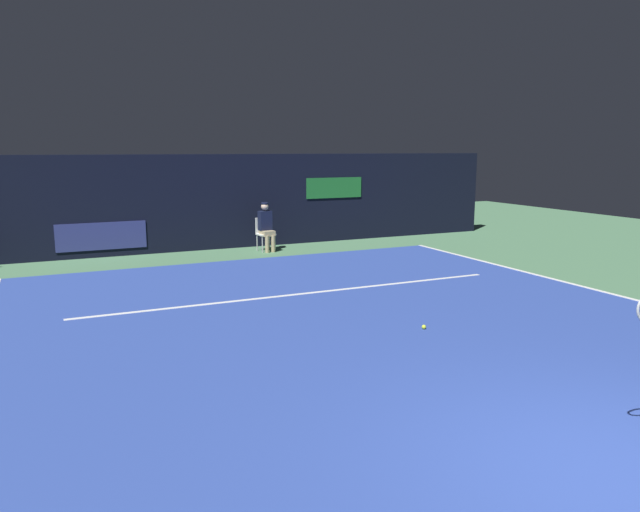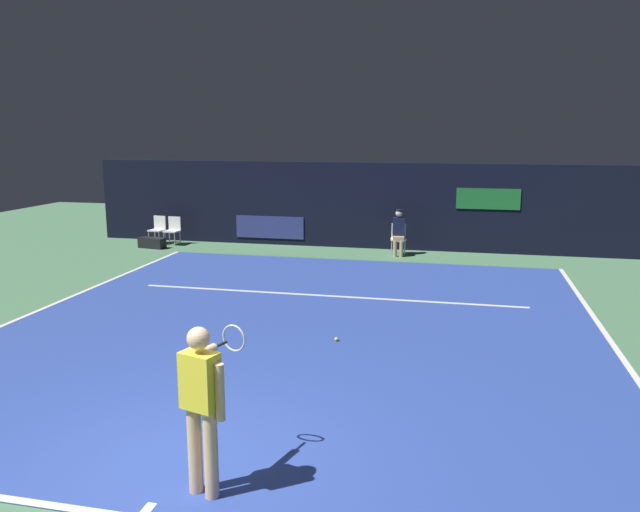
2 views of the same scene
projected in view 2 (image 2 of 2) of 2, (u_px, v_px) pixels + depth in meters
The scene contains 13 objects.
ground_plane at pixel (302, 326), 11.54m from camera, with size 34.11×34.11×0.00m, color #4C7A56.
court_surface at pixel (302, 325), 11.54m from camera, with size 10.81×12.15×0.01m, color #2D479E.
line_sideline_left at pixel (614, 347), 10.37m from camera, with size 0.10×12.15×0.01m, color white.
line_sideline_right at pixel (47, 307), 12.70m from camera, with size 0.10×12.15×0.01m, color white.
line_service at pixel (326, 296), 13.57m from camera, with size 8.43×0.10×0.01m, color white.
line_centre_mark at pixel (145, 512), 5.87m from camera, with size 0.10×0.30×0.01m, color white.
back_wall at pixel (368, 206), 19.01m from camera, with size 17.61×0.33×2.60m.
tennis_player at pixel (203, 400), 6.01m from camera, with size 0.50×1.04×1.73m.
line_judge_on_chair at pixel (399, 232), 17.94m from camera, with size 0.48×0.56×1.32m.
courtside_chair_near at pixel (158, 228), 19.82m from camera, with size 0.48×0.46×0.88m.
courtside_chair_far at pixel (173, 229), 19.64m from camera, with size 0.46×0.44×0.88m.
tennis_ball at pixel (336, 339), 10.65m from camera, with size 0.07×0.07×0.07m, color #CCE033.
equipment_bag at pixel (152, 243), 19.15m from camera, with size 0.84×0.32×0.32m, color black.
Camera 2 is at (2.77, -5.64, 3.53)m, focal length 35.12 mm.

